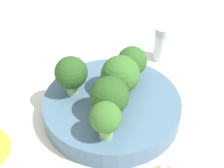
# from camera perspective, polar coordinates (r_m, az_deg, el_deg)

# --- Properties ---
(ground_plane) EXTENTS (3.00, 3.00, 0.00)m
(ground_plane) POSITION_cam_1_polar(r_m,az_deg,el_deg) (0.57, 0.00, -4.74)
(ground_plane) COLOR silver
(bowl) EXTENTS (0.21, 0.21, 0.03)m
(bowl) POSITION_cam_1_polar(r_m,az_deg,el_deg) (0.56, 0.00, -3.64)
(bowl) COLOR slate
(bowl) RESTS_ON ground_plane
(broccoli_floret_0) EXTENTS (0.06, 0.06, 0.06)m
(broccoli_floret_0) POSITION_cam_1_polar(r_m,az_deg,el_deg) (0.55, 1.30, 1.40)
(broccoli_floret_0) COLOR #7A9E5B
(broccoli_floret_0) RESTS_ON bowl
(broccoli_floret_1) EXTENTS (0.05, 0.05, 0.06)m
(broccoli_floret_1) POSITION_cam_1_polar(r_m,az_deg,el_deg) (0.51, -0.05, -1.91)
(broccoli_floret_1) COLOR #7A9E5B
(broccoli_floret_1) RESTS_ON bowl
(broccoli_floret_2) EXTENTS (0.05, 0.05, 0.06)m
(broccoli_floret_2) POSITION_cam_1_polar(r_m,az_deg,el_deg) (0.57, 3.09, 3.43)
(broccoli_floret_2) COLOR #7A9E5B
(broccoli_floret_2) RESTS_ON bowl
(broccoli_floret_3) EXTENTS (0.05, 0.05, 0.06)m
(broccoli_floret_3) POSITION_cam_1_polar(r_m,az_deg,el_deg) (0.54, -6.24, 1.60)
(broccoli_floret_3) COLOR #8EB770
(broccoli_floret_3) RESTS_ON bowl
(broccoli_floret_4) EXTENTS (0.04, 0.04, 0.06)m
(broccoli_floret_4) POSITION_cam_1_polar(r_m,az_deg,el_deg) (0.48, -0.45, -5.34)
(broccoli_floret_4) COLOR #84AD66
(broccoli_floret_4) RESTS_ON bowl
(pepper_shaker) EXTENTS (0.03, 0.03, 0.07)m
(pepper_shaker) POSITION_cam_1_polar(r_m,az_deg,el_deg) (0.67, 7.62, 6.18)
(pepper_shaker) COLOR silver
(pepper_shaker) RESTS_ON ground_plane
(almond_crumb_0) EXTENTS (0.01, 0.01, 0.01)m
(almond_crumb_0) POSITION_cam_1_polar(r_m,az_deg,el_deg) (0.51, 7.09, -12.45)
(almond_crumb_0) COLOR olive
(almond_crumb_0) RESTS_ON ground_plane
(almond_crumb_2) EXTENTS (0.01, 0.01, 0.01)m
(almond_crumb_2) POSITION_cam_1_polar(r_m,az_deg,el_deg) (0.51, 8.57, -12.61)
(almond_crumb_2) COLOR #AD7F4C
(almond_crumb_2) RESTS_ON ground_plane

